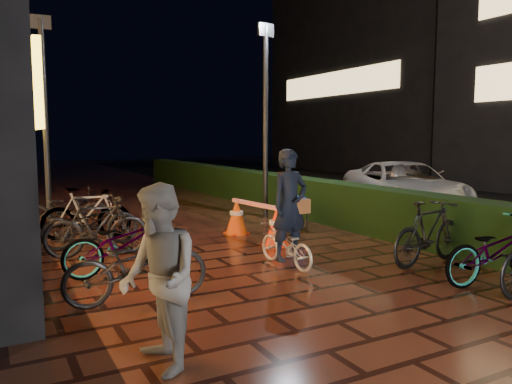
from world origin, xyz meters
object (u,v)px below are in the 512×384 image
van (403,187)px  cart_assembly (295,206)px  bystander_person (159,279)px  cyclist (288,224)px  traffic_barrier (255,221)px

van → cart_assembly: 4.01m
bystander_person → cyclist: 3.78m
bystander_person → cart_assembly: 6.90m
cart_assembly → van: bearing=9.9°
cyclist → traffic_barrier: bearing=75.2°
van → cart_assembly: van is taller
cyclist → cart_assembly: cyclist is taller
traffic_barrier → cart_assembly: (1.25, 0.49, 0.17)m
van → traffic_barrier: (-5.20, -1.18, -0.32)m
van → cyclist: (-5.76, -3.30, 0.00)m
bystander_person → van: size_ratio=0.34×
van → traffic_barrier: size_ratio=2.64×
bystander_person → cart_assembly: bystander_person is taller
van → cyclist: cyclist is taller
van → cyclist: size_ratio=2.64×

